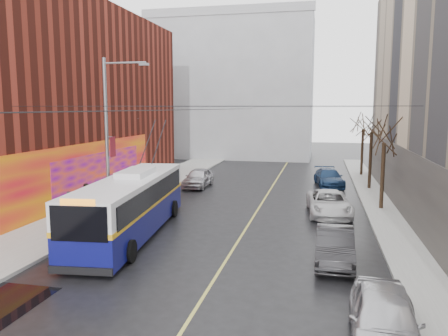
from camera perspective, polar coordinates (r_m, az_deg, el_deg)
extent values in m
plane|color=black|center=(14.56, -10.33, -18.04)|extent=(140.00, 140.00, 0.00)
cube|color=gray|center=(28.13, -15.94, -5.28)|extent=(4.00, 60.00, 0.15)
cube|color=gray|center=(25.12, 20.93, -7.07)|extent=(2.00, 60.00, 0.15)
cube|color=#BFB74C|center=(27.04, 4.30, -5.67)|extent=(0.12, 50.00, 0.01)
cube|color=#4F180F|center=(33.58, -26.96, 8.18)|extent=(12.00, 36.00, 14.00)
cube|color=red|center=(27.10, -21.76, -1.88)|extent=(0.08, 28.00, 4.00)
cube|color=#6E05A0|center=(32.20, -15.68, -0.86)|extent=(0.06, 12.00, 3.20)
cube|color=#4C4742|center=(26.81, 22.57, -2.02)|extent=(0.06, 36.00, 4.00)
cube|color=gray|center=(58.18, 1.41, 10.52)|extent=(20.00, 12.00, 18.00)
cube|color=gray|center=(53.52, 0.15, 19.94)|extent=(20.50, 0.40, 1.00)
cylinder|color=slate|center=(24.92, -15.06, 3.40)|extent=(0.20, 0.20, 9.00)
cube|color=#570C16|center=(24.79, -14.32, 2.70)|extent=(0.04, 0.60, 1.10)
cylinder|color=slate|center=(24.43, -12.86, 13.25)|extent=(2.40, 0.10, 0.10)
cube|color=slate|center=(23.98, -10.41, 13.18)|extent=(0.50, 0.22, 0.12)
cylinder|color=black|center=(28.49, -5.98, 7.58)|extent=(0.02, 60.00, 0.02)
cylinder|color=black|center=(28.19, -4.03, 7.60)|extent=(0.02, 60.00, 0.02)
cylinder|color=black|center=(18.76, -3.65, 8.07)|extent=(18.00, 0.02, 0.02)
cylinder|color=black|center=(34.42, 3.84, 7.98)|extent=(18.00, 0.02, 0.02)
cylinder|color=black|center=(28.60, 19.98, -1.10)|extent=(0.24, 0.24, 4.20)
cylinder|color=black|center=(35.47, 18.56, 0.85)|extent=(0.24, 0.24, 4.48)
cylinder|color=black|center=(42.40, 17.59, 1.91)|extent=(0.24, 0.24, 4.37)
ellipsoid|color=slate|center=(21.18, -5.77, 12.83)|extent=(0.44, 0.20, 0.12)
ellipsoid|color=slate|center=(22.52, -4.98, 10.78)|extent=(0.44, 0.20, 0.12)
ellipsoid|color=slate|center=(24.51, -11.14, 6.40)|extent=(0.44, 0.20, 0.12)
cube|color=#0B0C55|center=(22.43, -12.02, -6.28)|extent=(3.63, 11.72, 1.44)
cube|color=silver|center=(22.14, -12.12, -2.90)|extent=(3.63, 11.72, 1.25)
cube|color=gold|center=(22.27, -12.08, -4.48)|extent=(3.67, 11.76, 0.21)
cube|color=black|center=(16.95, -18.46, -6.95)|extent=(2.20, 0.26, 1.34)
cube|color=black|center=(27.61, -8.25, -0.99)|extent=(2.20, 0.26, 1.15)
cube|color=black|center=(22.60, -15.16, -3.03)|extent=(1.09, 10.52, 0.96)
cube|color=black|center=(21.79, -8.95, -3.25)|extent=(1.09, 10.52, 0.96)
cube|color=silver|center=(22.91, -11.40, -0.57)|extent=(1.62, 3.00, 0.29)
cube|color=black|center=(17.45, -18.25, -12.64)|extent=(2.50, 0.36, 0.29)
cylinder|color=black|center=(19.60, -19.17, -9.95)|extent=(0.38, 0.98, 0.96)
cylinder|color=black|center=(18.67, -12.14, -10.57)|extent=(0.38, 0.98, 0.96)
cylinder|color=black|center=(26.46, -11.89, -5.07)|extent=(0.38, 0.98, 0.96)
cylinder|color=black|center=(25.78, -6.60, -5.29)|extent=(0.38, 0.98, 0.96)
cylinder|color=black|center=(26.05, -9.89, 3.56)|extent=(0.39, 3.33, 2.36)
cylinder|color=black|center=(25.87, -8.46, 3.56)|extent=(0.39, 3.33, 2.36)
imported|color=silver|center=(12.93, 20.21, -18.13)|extent=(2.05, 4.61, 1.54)
imported|color=#272629|center=(18.74, 14.25, -9.84)|extent=(1.55, 4.31, 1.42)
imported|color=#BDBDBF|center=(26.64, 13.53, -4.50)|extent=(2.87, 5.39, 1.44)
imported|color=#162C4E|center=(36.35, 13.54, -1.25)|extent=(2.70, 5.07, 1.40)
imported|color=#B1B1B6|center=(35.14, -3.38, -1.27)|extent=(1.86, 4.42, 1.49)
imported|color=black|center=(25.57, -19.42, -4.70)|extent=(0.49, 0.65, 1.62)
imported|color=black|center=(27.55, -17.43, -3.65)|extent=(0.74, 0.90, 1.69)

